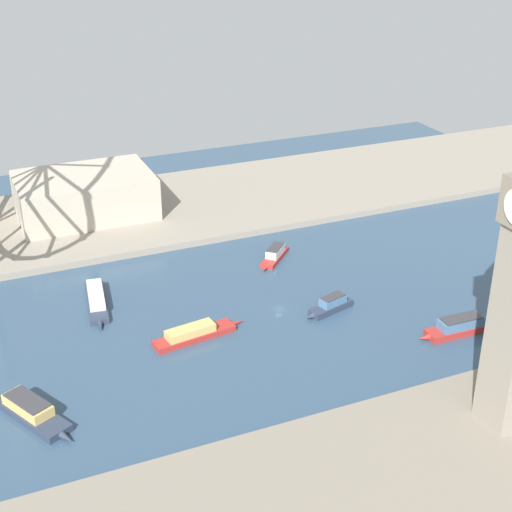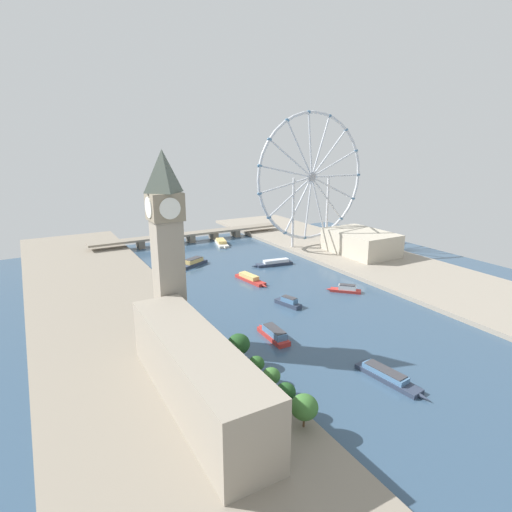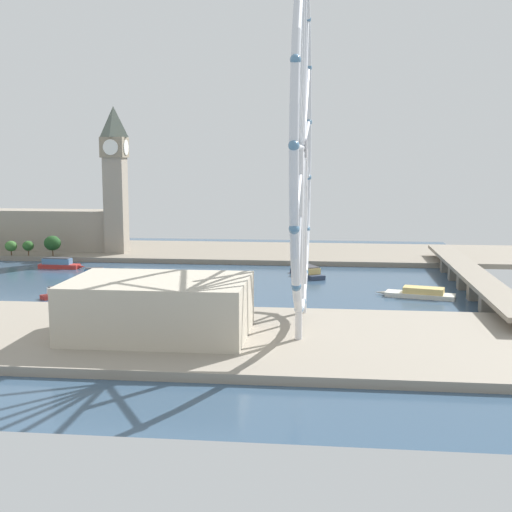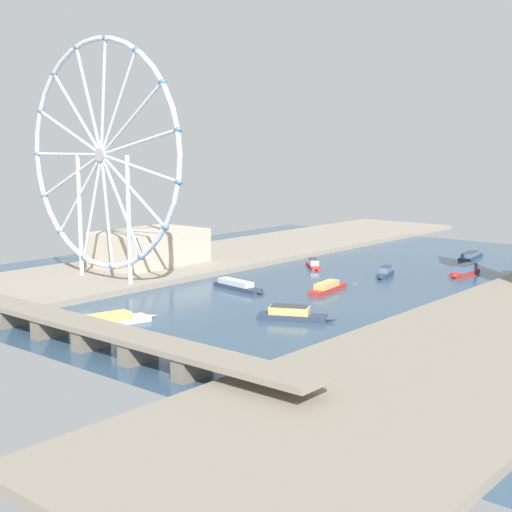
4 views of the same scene
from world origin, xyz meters
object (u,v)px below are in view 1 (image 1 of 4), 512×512
at_px(riverside_hall, 85,195).
at_px(tour_boat_0, 275,254).
at_px(tour_boat_1, 96,300).
at_px(tour_boat_7, 31,411).
at_px(tour_boat_6, 331,305).
at_px(tour_boat_4, 458,327).
at_px(tour_boat_5, 194,333).

bearing_deg(riverside_hall, tour_boat_0, -138.59).
relative_size(tour_boat_1, tour_boat_7, 1.13).
xyz_separation_m(riverside_hall, tour_boat_0, (-74.03, -65.30, -10.84)).
bearing_deg(tour_boat_6, riverside_hall, -77.04).
relative_size(tour_boat_0, tour_boat_4, 0.72).
distance_m(riverside_hall, tour_boat_6, 139.98).
relative_size(tour_boat_1, tour_boat_4, 1.32).
xyz_separation_m(tour_boat_1, tour_boat_5, (-37.81, -26.50, 0.01)).
height_order(riverside_hall, tour_boat_1, riverside_hall).
xyz_separation_m(riverside_hall, tour_boat_6, (-122.94, -66.10, -10.59)).
relative_size(tour_boat_0, tour_boat_6, 0.91).
xyz_separation_m(tour_boat_0, tour_boat_7, (-69.61, 112.39, 0.31)).
height_order(riverside_hall, tour_boat_5, riverside_hall).
bearing_deg(riverside_hall, tour_boat_6, -151.74).
height_order(riverside_hall, tour_boat_7, riverside_hall).
bearing_deg(tour_boat_1, tour_boat_0, 104.80).
relative_size(tour_boat_0, tour_boat_5, 0.56).
height_order(tour_boat_6, tour_boat_7, tour_boat_7).
height_order(riverside_hall, tour_boat_4, riverside_hall).
bearing_deg(tour_boat_4, riverside_hall, -55.36).
bearing_deg(tour_boat_0, tour_boat_4, 67.86).
xyz_separation_m(tour_boat_4, tour_boat_6, (31.99, 34.25, -0.27)).
bearing_deg(tour_boat_7, tour_boat_1, 124.50).
height_order(tour_boat_4, tour_boat_5, tour_boat_4).
height_order(tour_boat_4, tour_boat_6, tour_boat_4).
bearing_deg(tour_boat_4, tour_boat_0, -64.87).
relative_size(tour_boat_1, tour_boat_5, 1.04).
xyz_separation_m(tour_boat_5, tour_boat_7, (-22.71, 59.64, 0.41)).
bearing_deg(tour_boat_4, tour_boat_7, -2.67).
distance_m(tour_boat_1, tour_boat_4, 134.97).
bearing_deg(tour_boat_0, tour_boat_1, -39.01).
distance_m(tour_boat_6, tour_boat_7, 115.06).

